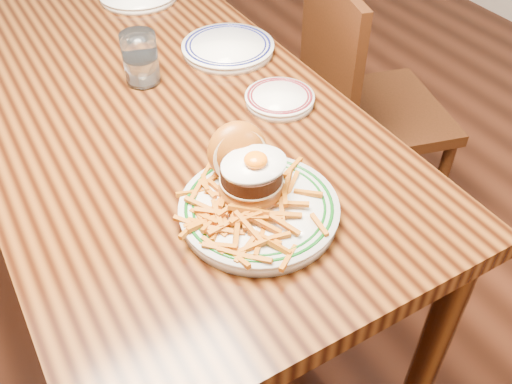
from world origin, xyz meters
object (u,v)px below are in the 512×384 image
table (152,126)px  chair_right (359,103)px  side_plate (280,98)px  main_plate (255,195)px

table → chair_right: size_ratio=1.75×
side_plate → main_plate: bearing=-128.9°
table → chair_right: (0.70, 0.00, -0.17)m
table → chair_right: bearing=0.1°
chair_right → main_plate: chair_right is taller
side_plate → table: bearing=145.0°
table → chair_right: chair_right is taller
table → main_plate: (0.03, -0.48, 0.13)m
table → main_plate: size_ratio=4.94×
table → side_plate: bearing=-35.6°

